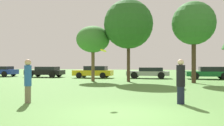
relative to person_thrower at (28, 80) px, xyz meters
name	(u,v)px	position (x,y,z in m)	size (l,w,h in m)	color
ground_plane	(129,114)	(4.28, -1.34, -0.91)	(120.00, 120.00, 0.00)	#54843D
person_thrower	(28,80)	(0.00, 0.00, 0.00)	(0.28, 0.28, 1.73)	#726651
person_catcher	(181,81)	(5.85, 1.20, -0.03)	(0.33, 0.33, 1.72)	#191E33
frisbee	(103,51)	(2.82, 0.95, 1.17)	(0.27, 0.26, 0.14)	yellow
tree_0	(93,40)	(-1.53, 12.90, 2.78)	(2.97, 2.97, 4.90)	brown
tree_1	(128,24)	(1.67, 12.90, 4.03)	(4.23, 4.23, 7.06)	#473323
tree_2	(194,24)	(7.02, 12.72, 3.87)	(3.48, 3.48, 6.55)	#473323
parked_car_blue	(0,71)	(-15.12, 18.25, -0.24)	(4.22, 2.15, 1.23)	#1E389E
parked_car_black	(45,71)	(-8.95, 18.08, -0.25)	(4.36, 2.20, 1.22)	black
parked_car_yellow	(94,72)	(-3.10, 17.96, -0.23)	(4.30, 2.04, 1.29)	gold
parked_car_silver	(149,72)	(2.83, 18.55, -0.28)	(4.51, 2.03, 1.15)	#B2B2B7
parked_car_green	(209,72)	(8.88, 18.62, -0.24)	(4.42, 2.23, 1.25)	#196633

